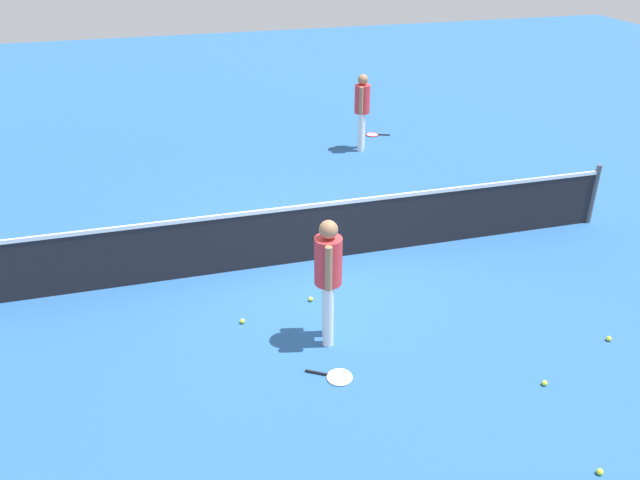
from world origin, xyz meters
The scene contains 11 objects.
ground_plane centered at (0.00, 0.00, 0.00)m, with size 40.00×40.00×0.00m, color #265693.
court_net centered at (0.00, 0.00, 0.50)m, with size 10.09×0.09×1.07m.
player_near_side centered at (-0.36, -2.04, 1.01)m, with size 0.42×0.53×1.70m.
player_far_side centered at (2.36, 4.63, 1.01)m, with size 0.45×0.51×1.70m.
tennis_racket_near_player centered at (-0.47, -2.80, 0.01)m, with size 0.59×0.45×0.03m.
tennis_racket_far_player centered at (2.97, 5.48, 0.01)m, with size 0.61×0.40×0.03m.
tennis_ball_by_net centered at (3.11, -3.05, 0.03)m, with size 0.07×0.07×0.07m, color #C6E033.
tennis_ball_midcourt centered at (1.83, -3.58, 0.03)m, with size 0.07×0.07×0.07m, color #C6E033.
tennis_ball_baseline centered at (-1.37, -1.40, 0.03)m, with size 0.07×0.07×0.07m, color #C6E033.
tennis_ball_stray_left centered at (1.61, -4.89, 0.03)m, with size 0.07×0.07×0.07m, color #C6E033.
tennis_ball_stray_right centered at (-0.35, -1.13, 0.03)m, with size 0.07×0.07×0.07m, color #C6E033.
Camera 1 is at (-2.27, -8.49, 5.01)m, focal length 36.03 mm.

